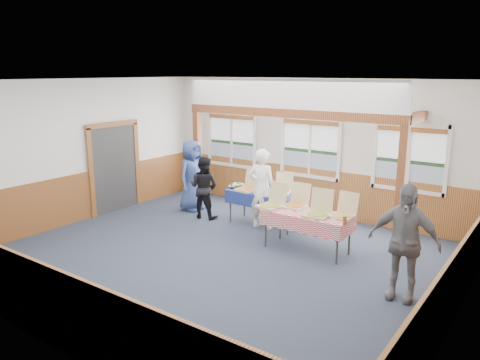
# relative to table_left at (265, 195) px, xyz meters

# --- Properties ---
(floor) EXTENTS (8.00, 8.00, 0.00)m
(floor) POSITION_rel_table_left_xyz_m (0.36, -2.06, -0.69)
(floor) COLOR #262B3D
(floor) RESTS_ON ground
(ceiling) EXTENTS (8.00, 8.00, 0.00)m
(ceiling) POSITION_rel_table_left_xyz_m (0.36, -2.06, 2.51)
(ceiling) COLOR white
(ceiling) RESTS_ON wall_back
(wall_back) EXTENTS (8.00, 0.00, 8.00)m
(wall_back) POSITION_rel_table_left_xyz_m (0.36, 1.44, 0.91)
(wall_back) COLOR silver
(wall_back) RESTS_ON floor
(wall_front) EXTENTS (8.00, 0.00, 8.00)m
(wall_front) POSITION_rel_table_left_xyz_m (0.36, -5.56, 0.91)
(wall_front) COLOR silver
(wall_front) RESTS_ON floor
(wall_left) EXTENTS (0.00, 8.00, 8.00)m
(wall_left) POSITION_rel_table_left_xyz_m (-3.64, -2.06, 0.91)
(wall_left) COLOR silver
(wall_left) RESTS_ON floor
(wall_right) EXTENTS (0.00, 8.00, 8.00)m
(wall_right) POSITION_rel_table_left_xyz_m (4.36, -2.06, 0.91)
(wall_right) COLOR silver
(wall_right) RESTS_ON floor
(wainscot_back) EXTENTS (7.98, 0.05, 1.10)m
(wainscot_back) POSITION_rel_table_left_xyz_m (0.36, 1.42, -0.14)
(wainscot_back) COLOR brown
(wainscot_back) RESTS_ON floor
(wainscot_front) EXTENTS (7.98, 0.05, 1.10)m
(wainscot_front) POSITION_rel_table_left_xyz_m (0.36, -5.53, -0.14)
(wainscot_front) COLOR brown
(wainscot_front) RESTS_ON floor
(wainscot_left) EXTENTS (0.05, 6.98, 1.10)m
(wainscot_left) POSITION_rel_table_left_xyz_m (-3.62, -2.06, -0.14)
(wainscot_left) COLOR brown
(wainscot_left) RESTS_ON floor
(wainscot_right) EXTENTS (0.05, 6.98, 1.10)m
(wainscot_right) POSITION_rel_table_left_xyz_m (4.33, -2.06, -0.14)
(wainscot_right) COLOR brown
(wainscot_right) RESTS_ON floor
(cased_opening) EXTENTS (0.06, 1.30, 2.10)m
(cased_opening) POSITION_rel_table_left_xyz_m (-3.60, -1.16, 0.36)
(cased_opening) COLOR #323232
(cased_opening) RESTS_ON wall_left
(window_left) EXTENTS (1.56, 0.10, 1.46)m
(window_left) POSITION_rel_table_left_xyz_m (-1.94, 1.40, 0.98)
(window_left) COLOR white
(window_left) RESTS_ON wall_back
(window_mid) EXTENTS (1.56, 0.10, 1.46)m
(window_mid) POSITION_rel_table_left_xyz_m (0.36, 1.40, 0.98)
(window_mid) COLOR white
(window_mid) RESTS_ON wall_back
(window_right) EXTENTS (1.56, 0.10, 1.46)m
(window_right) POSITION_rel_table_left_xyz_m (2.66, 1.40, 0.98)
(window_right) COLOR white
(window_right) RESTS_ON wall_back
(post_left) EXTENTS (0.15, 0.15, 2.40)m
(post_left) POSITION_rel_table_left_xyz_m (-2.14, 0.24, 0.51)
(post_left) COLOR #572B13
(post_left) RESTS_ON floor
(post_right) EXTENTS (0.15, 0.15, 2.40)m
(post_right) POSITION_rel_table_left_xyz_m (2.86, 0.24, 0.51)
(post_right) COLOR #572B13
(post_right) RESTS_ON floor
(cross_beam) EXTENTS (5.15, 0.18, 0.18)m
(cross_beam) POSITION_rel_table_left_xyz_m (0.36, 0.24, 1.80)
(cross_beam) COLOR #572B13
(cross_beam) RESTS_ON post_left
(table_left) EXTENTS (1.83, 1.38, 0.76)m
(table_left) POSITION_rel_table_left_xyz_m (0.00, 0.00, 0.00)
(table_left) COLOR #323232
(table_left) RESTS_ON floor
(table_right) EXTENTS (1.79, 1.10, 0.76)m
(table_right) POSITION_rel_table_left_xyz_m (1.48, -0.84, -0.00)
(table_right) COLOR #323232
(table_right) RESTS_ON floor
(pizza_box_a) EXTENTS (0.43, 0.51, 0.44)m
(pizza_box_a) POSITION_rel_table_left_xyz_m (-0.40, -0.11, 0.13)
(pizza_box_a) COLOR tan
(pizza_box_a) RESTS_ON table_left
(pizza_box_b) EXTENTS (0.50, 0.56, 0.42)m
(pizza_box_b) POSITION_rel_table_left_xyz_m (0.34, 0.16, 0.13)
(pizza_box_b) COLOR tan
(pizza_box_b) RESTS_ON table_left
(pizza_box_c) EXTENTS (0.50, 0.58, 0.47)m
(pizza_box_c) POSITION_rel_table_left_xyz_m (0.74, -0.93, 0.13)
(pizza_box_c) COLOR tan
(pizza_box_c) RESTS_ON table_right
(pizza_box_d) EXTENTS (0.43, 0.52, 0.45)m
(pizza_box_d) POSITION_rel_table_left_xyz_m (1.13, -0.64, 0.13)
(pizza_box_d) COLOR tan
(pizza_box_d) RESTS_ON table_right
(pizza_box_e) EXTENTS (0.47, 0.56, 0.47)m
(pizza_box_e) POSITION_rel_table_left_xyz_m (1.73, -0.91, 0.13)
(pizza_box_e) COLOR tan
(pizza_box_e) RESTS_ON table_right
(pizza_box_f) EXTENTS (0.42, 0.50, 0.43)m
(pizza_box_f) POSITION_rel_table_left_xyz_m (2.13, -0.69, 0.13)
(pizza_box_f) COLOR tan
(pizza_box_f) RESTS_ON table_right
(veggie_tray) EXTENTS (0.41, 0.41, 0.09)m
(veggie_tray) POSITION_rel_table_left_xyz_m (-0.75, -0.00, 0.09)
(veggie_tray) COLOR black
(veggie_tray) RESTS_ON table_left
(drink_glass) EXTENTS (0.07, 0.07, 0.15)m
(drink_glass) POSITION_rel_table_left_xyz_m (2.33, -1.09, 0.14)
(drink_glass) COLOR brown
(drink_glass) RESTS_ON table_right
(woman_white) EXTENTS (0.67, 0.47, 1.77)m
(woman_white) POSITION_rel_table_left_xyz_m (0.08, -0.24, 0.19)
(woman_white) COLOR white
(woman_white) RESTS_ON floor
(woman_black) EXTENTS (0.79, 0.66, 1.46)m
(woman_black) POSITION_rel_table_left_xyz_m (-1.45, -0.36, 0.03)
(woman_black) COLOR black
(woman_black) RESTS_ON floor
(man_blue) EXTENTS (0.59, 0.87, 1.74)m
(man_blue) POSITION_rel_table_left_xyz_m (-2.09, -0.04, 0.18)
(man_blue) COLOR #364A88
(man_blue) RESTS_ON floor
(person_grey) EXTENTS (1.07, 0.49, 1.79)m
(person_grey) POSITION_rel_table_left_xyz_m (3.53, -1.72, 0.20)
(person_grey) COLOR slate
(person_grey) RESTS_ON floor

